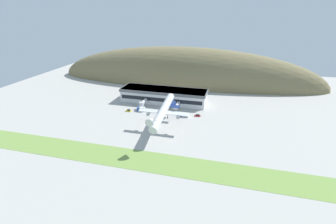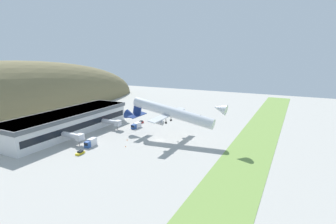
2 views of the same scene
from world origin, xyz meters
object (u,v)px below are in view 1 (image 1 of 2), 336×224
Objects in this scene: cargo_airplane at (163,111)px; fuel_truck at (141,109)px; jetway_0 at (143,102)px; service_car_1 at (129,111)px; traffic_cone_1 at (142,119)px; service_car_0 at (198,115)px; terminal_building at (164,95)px; traffic_cone_0 at (154,118)px; box_truck at (184,115)px; jetway_1 at (177,106)px.

cargo_airplane is 8.35× the size of fuel_truck.
jetway_0 is 14.54m from service_car_1.
service_car_1 is 7.41× the size of traffic_cone_1.
traffic_cone_1 is at bearing -156.94° from service_car_0.
traffic_cone_1 is at bearing -71.53° from jetway_0.
service_car_0 is (33.36, -24.28, -5.77)m from terminal_building.
fuel_truck is 16.19m from traffic_cone_1.
traffic_cone_0 is at bearing -16.94° from service_car_1.
cargo_airplane is at bearing -52.87° from jetway_0.
service_car_1 is 19.81m from traffic_cone_1.
cargo_airplane reaches higher than traffic_cone_0.
traffic_cone_0 is at bearing 124.06° from cargo_airplane.
jetway_0 reaches higher than box_truck.
jetway_0 is at bearing 179.87° from jetway_1.
fuel_truck is at bearing 177.14° from box_truck.
box_truck is (8.33, -10.48, -2.64)m from jetway_1.
jetway_1 is 1.72× the size of box_truck.
terminal_building is at bearing 94.79° from traffic_cone_0.
jetway_1 is at bearing 49.36° from traffic_cone_1.
jetway_0 is at bearing 127.13° from cargo_airplane.
jetway_0 is (-12.76, -16.87, -2.40)m from terminal_building.
terminal_building reaches higher than service_car_0.
terminal_building is at bearing 54.15° from service_car_1.
service_car_1 reaches higher than traffic_cone_0.
cargo_airplane is 25.03m from traffic_cone_0.
jetway_1 is 2.71× the size of service_car_0.
fuel_truck is 11.24× the size of traffic_cone_1.
fuel_truck reaches higher than service_car_1.
service_car_0 is 44.51m from fuel_truck.
jetway_0 is 28.17m from jetway_1.
terminal_building is 36.44m from traffic_cone_0.
cargo_airplane reaches higher than box_truck.
jetway_0 is at bearing 100.56° from fuel_truck.
cargo_airplane is at bearing -33.16° from traffic_cone_1.
terminal_building reaches higher than box_truck.
jetway_1 reaches higher than service_car_0.
traffic_cone_0 is at bearing -35.63° from fuel_truck.
terminal_building is at bearing 143.95° from service_car_0.
service_car_1 is at bearing -123.95° from jetway_0.
jetway_1 is (15.41, -16.93, -2.40)m from terminal_building.
service_car_0 is at bearing -36.05° from terminal_building.
traffic_cone_1 is at bearing -155.34° from box_truck.
cargo_airplane is 45.28m from service_car_1.
box_truck is (8.77, 26.08, -11.98)m from cargo_airplane.
terminal_building is 11.24× the size of fuel_truck.
service_car_1 is 7.41× the size of traffic_cone_0.
jetway_0 is at bearing 163.88° from box_truck.
box_truck is at bearing -51.54° from jetway_1.
jetway_1 reaches higher than fuel_truck.
jetway_0 reaches higher than service_car_0.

